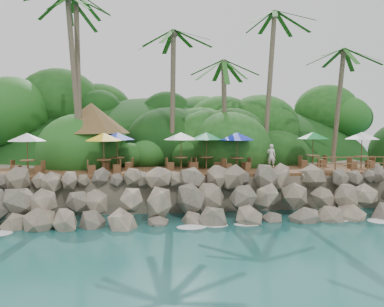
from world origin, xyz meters
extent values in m
plane|color=#19514F|center=(0.00, 0.00, 0.00)|extent=(140.00, 140.00, 0.00)
cube|color=gray|center=(0.00, 16.00, 1.05)|extent=(32.00, 25.20, 2.10)
ellipsoid|color=#143811|center=(0.00, 23.50, 0.00)|extent=(44.80, 28.00, 15.40)
cube|color=brown|center=(0.00, 6.00, 2.20)|extent=(26.00, 5.00, 0.20)
ellipsoid|color=white|center=(-9.00, 0.30, 0.03)|extent=(1.20, 0.80, 0.06)
ellipsoid|color=white|center=(-6.00, 0.30, 0.03)|extent=(1.20, 0.80, 0.06)
ellipsoid|color=white|center=(-3.00, 0.30, 0.03)|extent=(1.20, 0.80, 0.06)
ellipsoid|color=white|center=(0.00, 0.30, 0.03)|extent=(1.20, 0.80, 0.06)
ellipsoid|color=white|center=(3.00, 0.30, 0.03)|extent=(1.20, 0.80, 0.06)
ellipsoid|color=white|center=(6.00, 0.30, 0.03)|extent=(1.20, 0.80, 0.06)
ellipsoid|color=white|center=(9.00, 0.30, 0.03)|extent=(1.20, 0.80, 0.06)
cylinder|color=brown|center=(-7.90, 8.23, 8.29)|extent=(1.38, 1.44, 11.96)
cylinder|color=brown|center=(-7.69, 8.49, 8.53)|extent=(0.83, 2.52, 12.33)
cylinder|color=brown|center=(-1.08, 8.66, 7.13)|extent=(0.61, 0.72, 9.67)
ellipsoid|color=#23601E|center=(-1.08, 8.66, 11.97)|extent=(6.00, 6.00, 2.40)
cylinder|color=brown|center=(2.82, 9.14, 6.15)|extent=(0.75, 0.98, 7.70)
ellipsoid|color=#23601E|center=(2.82, 9.14, 9.99)|extent=(6.00, 6.00, 2.40)
cylinder|color=brown|center=(6.18, 8.86, 8.05)|extent=(1.43, 1.33, 11.48)
ellipsoid|color=#23601E|center=(6.18, 8.86, 13.80)|extent=(6.00, 6.00, 2.40)
cylinder|color=brown|center=(11.83, 9.22, 6.66)|extent=(0.60, 1.41, 8.71)
ellipsoid|color=#23601E|center=(11.83, 9.22, 11.03)|extent=(6.00, 6.00, 2.40)
cylinder|color=brown|center=(-8.36, 7.84, 3.50)|extent=(0.16, 0.16, 2.40)
cylinder|color=brown|center=(-5.56, 7.84, 3.50)|extent=(0.16, 0.16, 2.40)
cylinder|color=brown|center=(-8.36, 10.64, 3.50)|extent=(0.16, 0.16, 2.40)
cylinder|color=brown|center=(-5.56, 10.64, 3.50)|extent=(0.16, 0.16, 2.40)
cone|color=brown|center=(-6.96, 9.24, 5.80)|extent=(5.57, 5.57, 2.20)
cylinder|color=brown|center=(11.80, 5.63, 2.71)|extent=(0.09, 0.09, 0.82)
cylinder|color=brown|center=(11.80, 5.63, 3.13)|extent=(0.93, 0.93, 0.06)
cylinder|color=brown|center=(11.80, 5.63, 3.51)|extent=(0.06, 0.06, 2.43)
cone|color=white|center=(11.80, 5.63, 4.56)|extent=(2.32, 2.32, 0.50)
cube|color=brown|center=(11.05, 5.46, 2.55)|extent=(0.55, 0.55, 0.51)
cube|color=brown|center=(12.55, 5.80, 2.55)|extent=(0.55, 0.55, 0.51)
cylinder|color=brown|center=(-0.71, 6.29, 2.71)|extent=(0.09, 0.09, 0.82)
cylinder|color=brown|center=(-0.71, 6.29, 3.13)|extent=(0.93, 0.93, 0.06)
cylinder|color=brown|center=(-0.71, 6.29, 3.51)|extent=(0.06, 0.06, 2.43)
cone|color=white|center=(-0.71, 6.29, 4.56)|extent=(2.32, 2.32, 0.50)
cube|color=brown|center=(-1.47, 6.14, 2.55)|extent=(0.55, 0.55, 0.51)
cube|color=brown|center=(0.05, 6.44, 2.55)|extent=(0.55, 0.55, 0.51)
cylinder|color=brown|center=(-10.32, 5.24, 2.71)|extent=(0.09, 0.09, 0.82)
cylinder|color=brown|center=(-10.32, 5.24, 3.13)|extent=(0.93, 0.93, 0.06)
cylinder|color=brown|center=(-10.32, 5.24, 3.51)|extent=(0.06, 0.06, 2.43)
cone|color=silver|center=(-10.32, 5.24, 4.56)|extent=(2.32, 2.32, 0.50)
cube|color=brown|center=(-11.07, 5.43, 2.55)|extent=(0.56, 0.56, 0.51)
cube|color=brown|center=(-9.57, 5.05, 2.55)|extent=(0.56, 0.56, 0.51)
cylinder|color=brown|center=(8.78, 6.79, 2.71)|extent=(0.09, 0.09, 0.82)
cylinder|color=brown|center=(8.78, 6.79, 3.13)|extent=(0.93, 0.93, 0.06)
cylinder|color=brown|center=(8.78, 6.79, 3.51)|extent=(0.06, 0.06, 2.43)
cone|color=#0C6F28|center=(8.78, 6.79, 4.56)|extent=(2.32, 2.32, 0.50)
cube|color=brown|center=(8.01, 6.67, 2.55)|extent=(0.53, 0.53, 0.51)
cube|color=brown|center=(9.54, 6.90, 2.55)|extent=(0.53, 0.53, 0.51)
cylinder|color=brown|center=(1.01, 6.28, 2.71)|extent=(0.09, 0.09, 0.82)
cylinder|color=brown|center=(1.01, 6.28, 3.13)|extent=(0.93, 0.93, 0.06)
cylinder|color=brown|center=(1.01, 6.28, 3.51)|extent=(0.06, 0.06, 2.43)
cone|color=#0B6A33|center=(1.01, 6.28, 4.56)|extent=(2.32, 2.32, 0.50)
cube|color=brown|center=(0.25, 6.37, 2.55)|extent=(0.51, 0.51, 0.51)
cube|color=brown|center=(1.78, 6.19, 2.55)|extent=(0.51, 0.51, 0.51)
cylinder|color=brown|center=(-4.95, 6.71, 2.71)|extent=(0.09, 0.09, 0.82)
cylinder|color=brown|center=(-4.95, 6.71, 3.13)|extent=(0.93, 0.93, 0.06)
cylinder|color=brown|center=(-4.95, 6.71, 3.51)|extent=(0.06, 0.06, 2.43)
cone|color=#0C20A7|center=(-4.95, 6.71, 4.56)|extent=(2.32, 2.32, 0.50)
cube|color=brown|center=(-5.71, 6.82, 2.55)|extent=(0.53, 0.53, 0.51)
cube|color=brown|center=(-4.18, 6.60, 2.55)|extent=(0.53, 0.53, 0.51)
cylinder|color=brown|center=(2.91, 5.34, 2.71)|extent=(0.09, 0.09, 0.82)
cylinder|color=brown|center=(2.91, 5.34, 3.13)|extent=(0.93, 0.93, 0.06)
cylinder|color=brown|center=(2.91, 5.34, 3.51)|extent=(0.06, 0.06, 2.43)
cone|color=#0D1DAE|center=(2.91, 5.34, 4.56)|extent=(2.32, 2.32, 0.50)
cube|color=brown|center=(2.20, 5.04, 2.55)|extent=(0.61, 0.61, 0.51)
cube|color=brown|center=(3.62, 5.65, 2.55)|extent=(0.61, 0.61, 0.51)
cylinder|color=brown|center=(-5.67, 5.09, 2.71)|extent=(0.09, 0.09, 0.82)
cylinder|color=brown|center=(-5.67, 5.09, 3.13)|extent=(0.93, 0.93, 0.06)
cylinder|color=brown|center=(-5.67, 5.09, 3.51)|extent=(0.06, 0.06, 2.43)
cone|color=gold|center=(-5.67, 5.09, 4.56)|extent=(2.32, 2.32, 0.50)
cube|color=brown|center=(-6.43, 4.93, 2.55)|extent=(0.55, 0.55, 0.51)
cube|color=brown|center=(-4.92, 5.26, 2.55)|extent=(0.55, 0.55, 0.51)
cylinder|color=brown|center=(3.59, 7.58, 2.71)|extent=(0.09, 0.09, 0.82)
cylinder|color=brown|center=(3.59, 7.58, 3.13)|extent=(0.93, 0.93, 0.06)
cylinder|color=brown|center=(3.59, 7.58, 3.51)|extent=(0.06, 0.06, 2.43)
cone|color=#0C6C39|center=(3.59, 7.58, 4.56)|extent=(2.32, 2.32, 0.50)
cube|color=brown|center=(2.84, 7.80, 2.55)|extent=(0.58, 0.58, 0.51)
cube|color=brown|center=(4.33, 7.36, 2.55)|extent=(0.58, 0.58, 0.51)
cylinder|color=brown|center=(7.81, 3.65, 2.80)|extent=(0.10, 0.10, 1.00)
cylinder|color=brown|center=(8.91, 3.65, 2.80)|extent=(0.10, 0.10, 1.00)
cylinder|color=brown|center=(10.01, 3.65, 2.80)|extent=(0.10, 0.10, 1.00)
cylinder|color=brown|center=(11.11, 3.65, 2.80)|extent=(0.10, 0.10, 1.00)
cylinder|color=brown|center=(12.21, 3.65, 2.80)|extent=(0.10, 0.10, 1.00)
cube|color=brown|center=(11.11, 3.65, 3.25)|extent=(7.20, 0.06, 0.06)
cube|color=brown|center=(11.11, 3.65, 2.85)|extent=(7.20, 0.06, 0.06)
imported|color=white|center=(5.68, 6.69, 3.13)|extent=(0.71, 0.59, 1.67)
camera|label=1|loc=(-3.14, -20.10, 5.35)|focal=37.01mm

